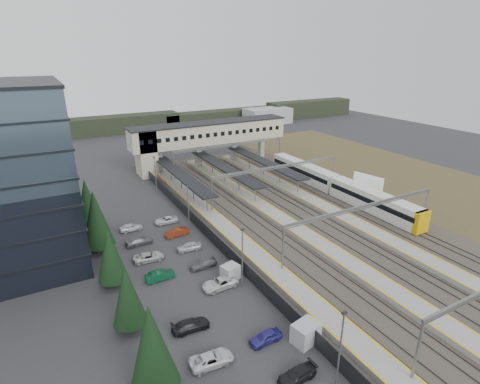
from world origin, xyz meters
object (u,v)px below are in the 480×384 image
relay_cabin_far (230,272)px  train (336,185)px  relay_cabin_near (306,333)px  footbridge (200,136)px  billboard (368,183)px

relay_cabin_far → train: size_ratio=0.06×
relay_cabin_near → relay_cabin_far: size_ratio=1.19×
footbridge → train: (16.30, -31.34, -5.83)m
relay_cabin_near → footbridge: 63.42m
relay_cabin_near → train: 43.10m
relay_cabin_far → relay_cabin_near: bearing=-83.6°
relay_cabin_far → billboard: (35.66, 11.06, 2.66)m
relay_cabin_far → footbridge: footbridge is taller
train → billboard: 6.34m
relay_cabin_far → train: 36.37m
footbridge → billboard: size_ratio=6.59×
relay_cabin_near → footbridge: bearing=76.6°
relay_cabin_near → relay_cabin_far: 13.75m
train → relay_cabin_near: bearing=-135.9°
train → footbridge: bearing=117.5°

